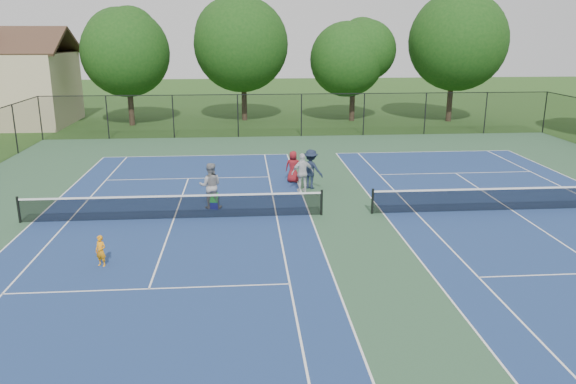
{
  "coord_description": "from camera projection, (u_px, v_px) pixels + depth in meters",
  "views": [
    {
      "loc": [
        -4.17,
        -21.57,
        7.2
      ],
      "look_at": [
        -2.5,
        -1.0,
        1.3
      ],
      "focal_mm": 35.0,
      "sensor_mm": 36.0,
      "label": 1
    }
  ],
  "objects": [
    {
      "name": "ground",
      "position": [
        347.0,
        214.0,
        22.98
      ],
      "size": [
        140.0,
        140.0,
        0.0
      ],
      "primitive_type": "plane",
      "color": "#234716",
      "rests_on": "ground"
    },
    {
      "name": "court_pad",
      "position": [
        347.0,
        214.0,
        22.97
      ],
      "size": [
        36.0,
        36.0,
        0.01
      ],
      "primitive_type": "cube",
      "color": "#335A3F",
      "rests_on": "ground"
    },
    {
      "name": "tennis_court_left",
      "position": [
        174.0,
        217.0,
        22.4
      ],
      "size": [
        12.0,
        23.83,
        1.07
      ],
      "color": "navy",
      "rests_on": "ground"
    },
    {
      "name": "tennis_court_right",
      "position": [
        512.0,
        208.0,
        23.49
      ],
      "size": [
        12.0,
        23.83,
        1.07
      ],
      "color": "navy",
      "rests_on": "ground"
    },
    {
      "name": "perimeter_fence",
      "position": [
        348.0,
        177.0,
        22.53
      ],
      "size": [
        36.08,
        36.08,
        3.02
      ],
      "color": "black",
      "rests_on": "ground"
    },
    {
      "name": "tree_back_a",
      "position": [
        127.0,
        48.0,
        43.3
      ],
      "size": [
        6.8,
        6.8,
        9.15
      ],
      "color": "#2D2116",
      "rests_on": "ground"
    },
    {
      "name": "tree_back_b",
      "position": [
        243.0,
        40.0,
        45.77
      ],
      "size": [
        7.6,
        7.6,
        10.03
      ],
      "color": "#2D2116",
      "rests_on": "ground"
    },
    {
      "name": "tree_back_c",
      "position": [
        354.0,
        54.0,
        45.81
      ],
      "size": [
        6.0,
        6.0,
        8.4
      ],
      "color": "#2D2116",
      "rests_on": "ground"
    },
    {
      "name": "tree_back_d",
      "position": [
        455.0,
        37.0,
        45.11
      ],
      "size": [
        7.8,
        7.8,
        10.37
      ],
      "color": "#2D2116",
      "rests_on": "ground"
    },
    {
      "name": "clapboard_house",
      "position": [
        3.0,
        86.0,
        44.3
      ],
      "size": [
        10.8,
        8.1,
        7.65
      ],
      "color": "tan",
      "rests_on": "ground"
    },
    {
      "name": "child_player",
      "position": [
        101.0,
        251.0,
        17.78
      ],
      "size": [
        0.44,
        0.38,
        1.02
      ],
      "primitive_type": "imported",
      "rotation": [
        0.0,
        0.0,
        -0.43
      ],
      "color": "orange",
      "rests_on": "ground"
    },
    {
      "name": "instructor",
      "position": [
        210.0,
        186.0,
        23.57
      ],
      "size": [
        0.96,
        0.75,
        1.95
      ],
      "primitive_type": "imported",
      "rotation": [
        0.0,
        0.0,
        3.13
      ],
      "color": "gray",
      "rests_on": "ground"
    },
    {
      "name": "bystander_a",
      "position": [
        303.0,
        173.0,
        25.99
      ],
      "size": [
        1.14,
        0.66,
        1.83
      ],
      "primitive_type": "imported",
      "rotation": [
        0.0,
        0.0,
        3.36
      ],
      "color": "silver",
      "rests_on": "ground"
    },
    {
      "name": "bystander_b",
      "position": [
        311.0,
        169.0,
        26.54
      ],
      "size": [
        1.4,
        1.28,
        1.89
      ],
      "primitive_type": "imported",
      "rotation": [
        0.0,
        0.0,
        2.53
      ],
      "color": "#182134",
      "rests_on": "ground"
    },
    {
      "name": "bystander_c",
      "position": [
        293.0,
        167.0,
        27.69
      ],
      "size": [
        0.85,
        0.64,
        1.58
      ],
      "primitive_type": "imported",
      "rotation": [
        0.0,
        0.0,
        2.95
      ],
      "color": "maroon",
      "rests_on": "ground"
    },
    {
      "name": "ball_crate",
      "position": [
        214.0,
        205.0,
        23.7
      ],
      "size": [
        0.44,
        0.37,
        0.3
      ],
      "primitive_type": "cube",
      "rotation": [
        0.0,
        0.0,
        -0.21
      ],
      "color": "navy",
      "rests_on": "ground"
    },
    {
      "name": "ball_hopper",
      "position": [
        214.0,
        197.0,
        23.61
      ],
      "size": [
        0.37,
        0.31,
        0.38
      ],
      "primitive_type": "cube",
      "rotation": [
        0.0,
        0.0,
        -0.1
      ],
      "color": "green",
      "rests_on": "ball_crate"
    }
  ]
}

